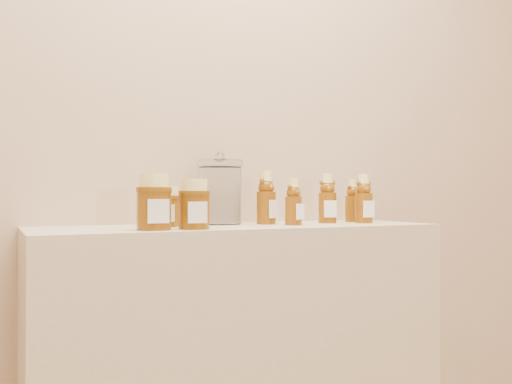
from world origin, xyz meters
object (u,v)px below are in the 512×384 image
bear_bottle_front_left (293,198)px  glass_canister (220,189)px  bear_bottle_back_left (266,194)px  honey_jar_left (154,202)px  display_table (240,376)px

bear_bottle_front_left → glass_canister: (-0.18, 0.14, 0.03)m
bear_bottle_back_left → honey_jar_left: bearing=177.9°
glass_canister → display_table: bearing=-72.5°
bear_bottle_back_left → glass_canister: 0.15m
bear_bottle_back_left → honey_jar_left: size_ratio=1.30×
bear_bottle_front_left → honey_jar_left: bearing=168.0°
bear_bottle_front_left → display_table: bearing=143.1°
display_table → honey_jar_left: honey_jar_left is taller
bear_bottle_back_left → honey_jar_left: (-0.40, -0.14, -0.02)m
glass_canister → bear_bottle_front_left: bearing=-36.9°
display_table → honey_jar_left: (-0.29, -0.11, 0.52)m
bear_bottle_front_left → honey_jar_left: bear_bottle_front_left is taller
display_table → honey_jar_left: 0.61m
honey_jar_left → glass_canister: bearing=37.7°
honey_jar_left → glass_canister: glass_canister is taller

